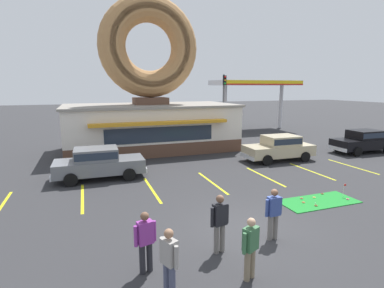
{
  "coord_description": "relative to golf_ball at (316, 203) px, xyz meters",
  "views": [
    {
      "loc": [
        -4.75,
        -7.92,
        4.62
      ],
      "look_at": [
        -0.1,
        5.0,
        2.0
      ],
      "focal_mm": 28.0,
      "sensor_mm": 36.0,
      "label": 1
    }
  ],
  "objects": [
    {
      "name": "mini_donut_mid_centre",
      "position": [
        0.42,
        0.55,
        -0.0
      ],
      "size": [
        0.13,
        0.13,
        0.04
      ],
      "primitive_type": "torus",
      "color": "#E5C666",
      "rests_on": "putting_mat"
    },
    {
      "name": "putting_mat",
      "position": [
        0.33,
        0.2,
        -0.04
      ],
      "size": [
        3.23,
        1.41,
        0.03
      ],
      "primitive_type": "cube",
      "color": "#1E842D",
      "rests_on": "ground"
    },
    {
      "name": "parking_stripe_mid_right",
      "position": [
        0.22,
        3.97,
        -0.05
      ],
      "size": [
        0.12,
        3.6,
        0.01
      ],
      "primitive_type": "cube",
      "color": "yellow",
      "rests_on": "ground"
    },
    {
      "name": "mini_donut_near_right",
      "position": [
        1.07,
        0.79,
        -0.0
      ],
      "size": [
        0.13,
        0.13,
        0.04
      ],
      "primitive_type": "torus",
      "color": "brown",
      "rests_on": "putting_mat"
    },
    {
      "name": "parking_stripe_mid_left",
      "position": [
        -5.78,
        3.97,
        -0.05
      ],
      "size": [
        0.12,
        3.6,
        0.01
      ],
      "primitive_type": "cube",
      "color": "yellow",
      "rests_on": "ground"
    },
    {
      "name": "golf_ball",
      "position": [
        0.0,
        0.0,
        0.0
      ],
      "size": [
        0.04,
        0.04,
        0.04
      ],
      "primitive_type": "sphere",
      "color": "white",
      "rests_on": "putting_mat"
    },
    {
      "name": "trash_bin",
      "position": [
        -9.5,
        10.37,
        0.45
      ],
      "size": [
        0.57,
        0.57,
        0.97
      ],
      "color": "#232833",
      "rests_on": "ground"
    },
    {
      "name": "pedestrian_hooded_kid",
      "position": [
        -7.24,
        -2.11,
        0.84
      ],
      "size": [
        0.58,
        0.33,
        1.62
      ],
      "color": "#232328",
      "rests_on": "ground"
    },
    {
      "name": "gas_station_canopy",
      "position": [
        8.98,
        19.62,
        4.81
      ],
      "size": [
        9.0,
        4.46,
        5.3
      ],
      "color": "silver",
      "rests_on": "ground"
    },
    {
      "name": "pedestrian_beanie_man",
      "position": [
        -6.92,
        -3.15,
        0.84
      ],
      "size": [
        0.37,
        0.56,
        1.62
      ],
      "color": "#474C66",
      "rests_on": "ground"
    },
    {
      "name": "mini_donut_mid_left",
      "position": [
        -0.37,
        0.26,
        -0.0
      ],
      "size": [
        0.13,
        0.13,
        0.04
      ],
      "primitive_type": "torus",
      "color": "#D17F47",
      "rests_on": "putting_mat"
    },
    {
      "name": "mini_donut_near_left",
      "position": [
        -0.14,
        0.65,
        -0.0
      ],
      "size": [
        0.13,
        0.13,
        0.04
      ],
      "primitive_type": "torus",
      "color": "#A5724C",
      "rests_on": "putting_mat"
    },
    {
      "name": "pedestrian_clipboard_woman",
      "position": [
        -4.92,
        -3.22,
        0.82
      ],
      "size": [
        0.55,
        0.38,
        1.58
      ],
      "color": "#7F7056",
      "rests_on": "ground"
    },
    {
      "name": "mini_donut_far_left",
      "position": [
        1.6,
        -0.08,
        -0.0
      ],
      "size": [
        0.13,
        0.13,
        0.04
      ],
      "primitive_type": "torus",
      "color": "#D8667F",
      "rests_on": "putting_mat"
    },
    {
      "name": "car_black",
      "position": [
        10.17,
        6.68,
        0.82
      ],
      "size": [
        4.6,
        2.07,
        1.6
      ],
      "color": "black",
      "rests_on": "ground"
    },
    {
      "name": "parking_stripe_far_right",
      "position": [
        6.22,
        3.97,
        -0.05
      ],
      "size": [
        0.12,
        3.6,
        0.01
      ],
      "primitive_type": "cube",
      "color": "yellow",
      "rests_on": "ground"
    },
    {
      "name": "putting_flag_pin",
      "position": [
        1.74,
        0.27,
        0.39
      ],
      "size": [
        0.13,
        0.01,
        0.55
      ],
      "color": "silver",
      "rests_on": "putting_mat"
    },
    {
      "name": "parking_stripe_centre",
      "position": [
        -2.78,
        3.97,
        -0.05
      ],
      "size": [
        0.12,
        3.6,
        0.01
      ],
      "primitive_type": "cube",
      "color": "yellow",
      "rests_on": "ground"
    },
    {
      "name": "parking_stripe_far_left",
      "position": [
        -11.78,
        3.97,
        -0.05
      ],
      "size": [
        0.12,
        3.6,
        0.01
      ],
      "primitive_type": "cube",
      "color": "yellow",
      "rests_on": "ground"
    },
    {
      "name": "mini_donut_mid_right",
      "position": [
        -0.14,
        -0.18,
        -0.0
      ],
      "size": [
        0.13,
        0.13,
        0.04
      ],
      "primitive_type": "torus",
      "color": "brown",
      "rests_on": "putting_mat"
    },
    {
      "name": "traffic_light_pole",
      "position": [
        4.3,
        17.5,
        3.66
      ],
      "size": [
        0.28,
        0.47,
        5.8
      ],
      "color": "#595B60",
      "rests_on": "ground"
    },
    {
      "name": "donut_shop_building",
      "position": [
        -3.84,
        12.91,
        3.69
      ],
      "size": [
        12.3,
        6.75,
        10.96
      ],
      "color": "brown",
      "rests_on": "ground"
    },
    {
      "name": "parking_stripe_right",
      "position": [
        3.22,
        3.97,
        -0.05
      ],
      "size": [
        0.12,
        3.6,
        0.01
      ],
      "primitive_type": "cube",
      "color": "yellow",
      "rests_on": "ground"
    },
    {
      "name": "car_champagne",
      "position": [
        3.07,
        6.71,
        0.82
      ],
      "size": [
        4.59,
        2.05,
        1.6
      ],
      "color": "#BCAD89",
      "rests_on": "ground"
    },
    {
      "name": "parking_stripe_left",
      "position": [
        -8.78,
        3.97,
        -0.05
      ],
      "size": [
        0.12,
        3.6,
        0.01
      ],
      "primitive_type": "cube",
      "color": "yellow",
      "rests_on": "ground"
    },
    {
      "name": "pedestrian_leather_jacket_man",
      "position": [
        -3.25,
        -1.76,
        0.84
      ],
      "size": [
        0.6,
        0.26,
        1.62
      ],
      "color": "slate",
      "rests_on": "ground"
    },
    {
      "name": "ground_plane",
      "position": [
        -3.72,
        -1.03,
        -0.05
      ],
      "size": [
        160.0,
        160.0,
        0.0
      ],
      "primitive_type": "plane",
      "color": "#2D2D30"
    },
    {
      "name": "pedestrian_blue_sweater_man",
      "position": [
        -5.1,
        -1.88,
        0.9
      ],
      "size": [
        0.59,
        0.3,
        1.71
      ],
      "color": "slate",
      "rests_on": "ground"
    },
    {
      "name": "car_grey",
      "position": [
        -7.95,
        6.53,
        0.82
      ],
      "size": [
        4.59,
        2.04,
        1.6
      ],
      "color": "slate",
      "rests_on": "ground"
    }
  ]
}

